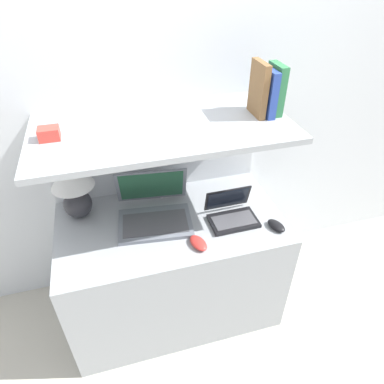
% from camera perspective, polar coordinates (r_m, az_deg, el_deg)
% --- Properties ---
extents(ground_plane, '(12.00, 12.00, 0.00)m').
position_cam_1_polar(ground_plane, '(2.17, -0.74, -24.74)').
color(ground_plane, '#B2AD9E').
extents(wall_back, '(6.00, 0.05, 2.40)m').
position_cam_1_polar(wall_back, '(1.87, -6.82, 14.27)').
color(wall_back, silver).
rests_on(wall_back, ground_plane).
extents(desk, '(1.18, 0.64, 0.71)m').
position_cam_1_polar(desk, '(2.06, -3.18, -12.33)').
color(desk, '#999EA3').
rests_on(desk, ground_plane).
extents(back_riser, '(1.18, 0.04, 1.20)m').
position_cam_1_polar(back_riser, '(2.14, -5.46, -1.27)').
color(back_riser, silver).
rests_on(back_riser, ground_plane).
extents(shelf, '(1.18, 0.58, 0.03)m').
position_cam_1_polar(shelf, '(1.58, -4.82, 10.51)').
color(shelf, '#999EA3').
rests_on(shelf, back_riser).
extents(table_lamp, '(0.22, 0.22, 0.33)m').
position_cam_1_polar(table_lamp, '(1.82, -19.20, 1.11)').
color(table_lamp, '#2D2D33').
rests_on(table_lamp, desk).
extents(laptop_large, '(0.41, 0.38, 0.25)m').
position_cam_1_polar(laptop_large, '(1.80, -6.35, -3.14)').
color(laptop_large, slate).
rests_on(laptop_large, desk).
extents(laptop_small, '(0.25, 0.20, 0.15)m').
position_cam_1_polar(laptop_small, '(1.81, 6.62, -3.63)').
color(laptop_small, black).
rests_on(laptop_small, desk).
extents(computer_mouse, '(0.10, 0.13, 0.03)m').
position_cam_1_polar(computer_mouse, '(1.67, 1.06, -8.49)').
color(computer_mouse, red).
rests_on(computer_mouse, desk).
extents(second_mouse, '(0.09, 0.12, 0.03)m').
position_cam_1_polar(second_mouse, '(1.81, 13.87, -5.45)').
color(second_mouse, black).
rests_on(second_mouse, desk).
extents(router_box, '(0.14, 0.06, 0.11)m').
position_cam_1_polar(router_box, '(1.96, -3.51, 0.97)').
color(router_box, white).
rests_on(router_box, desk).
extents(book_green, '(0.04, 0.13, 0.23)m').
position_cam_1_polar(book_green, '(1.71, 13.77, 16.30)').
color(book_green, '#2D7042').
rests_on(book_green, shelf).
extents(book_blue, '(0.04, 0.17, 0.21)m').
position_cam_1_polar(book_blue, '(1.69, 12.34, 16.02)').
color(book_blue, '#284293').
rests_on(book_blue, shelf).
extents(book_brown, '(0.03, 0.15, 0.25)m').
position_cam_1_polar(book_brown, '(1.66, 11.03, 16.47)').
color(book_brown, brown).
rests_on(book_brown, shelf).
extents(shelf_gadget, '(0.09, 0.07, 0.05)m').
position_cam_1_polar(shelf_gadget, '(1.56, -22.74, 8.97)').
color(shelf_gadget, '#CC3D33').
rests_on(shelf_gadget, shelf).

